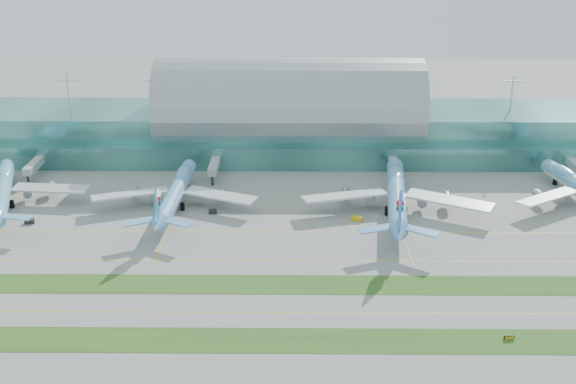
{
  "coord_description": "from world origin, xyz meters",
  "views": [
    {
      "loc": [
        2.16,
        -188.47,
        104.77
      ],
      "look_at": [
        0.0,
        55.0,
        9.0
      ],
      "focal_mm": 45.0,
      "sensor_mm": 36.0,
      "label": 1
    }
  ],
  "objects_px": {
    "airliner_a": "(3,189)",
    "airliner_b": "(176,191)",
    "terminal": "(289,122)",
    "taxiway_sign_east": "(509,338)",
    "airliner_c": "(396,194)"
  },
  "relations": [
    {
      "from": "terminal",
      "to": "taxiway_sign_east",
      "type": "xyz_separation_m",
      "value": [
        58.42,
        -155.78,
        -13.64
      ]
    },
    {
      "from": "airliner_a",
      "to": "taxiway_sign_east",
      "type": "xyz_separation_m",
      "value": [
        166.34,
        -91.09,
        -5.57
      ]
    },
    {
      "from": "airliner_c",
      "to": "taxiway_sign_east",
      "type": "relative_size",
      "value": 28.09
    },
    {
      "from": "airliner_a",
      "to": "taxiway_sign_east",
      "type": "bearing_deg",
      "value": -45.83
    },
    {
      "from": "airliner_c",
      "to": "airliner_b",
      "type": "bearing_deg",
      "value": -176.35
    },
    {
      "from": "airliner_c",
      "to": "taxiway_sign_east",
      "type": "bearing_deg",
      "value": -71.61
    },
    {
      "from": "airliner_b",
      "to": "airliner_c",
      "type": "distance_m",
      "value": 82.3
    },
    {
      "from": "airliner_a",
      "to": "airliner_b",
      "type": "relative_size",
      "value": 0.99
    },
    {
      "from": "airliner_a",
      "to": "airliner_c",
      "type": "distance_m",
      "value": 148.04
    },
    {
      "from": "airliner_b",
      "to": "airliner_c",
      "type": "bearing_deg",
      "value": -0.81
    },
    {
      "from": "terminal",
      "to": "taxiway_sign_east",
      "type": "relative_size",
      "value": 119.83
    },
    {
      "from": "airliner_b",
      "to": "taxiway_sign_east",
      "type": "bearing_deg",
      "value": -40.0
    },
    {
      "from": "airliner_c",
      "to": "taxiway_sign_east",
      "type": "distance_m",
      "value": 88.52
    },
    {
      "from": "airliner_a",
      "to": "airliner_c",
      "type": "bearing_deg",
      "value": -18.95
    },
    {
      "from": "airliner_b",
      "to": "taxiway_sign_east",
      "type": "height_order",
      "value": "airliner_b"
    }
  ]
}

